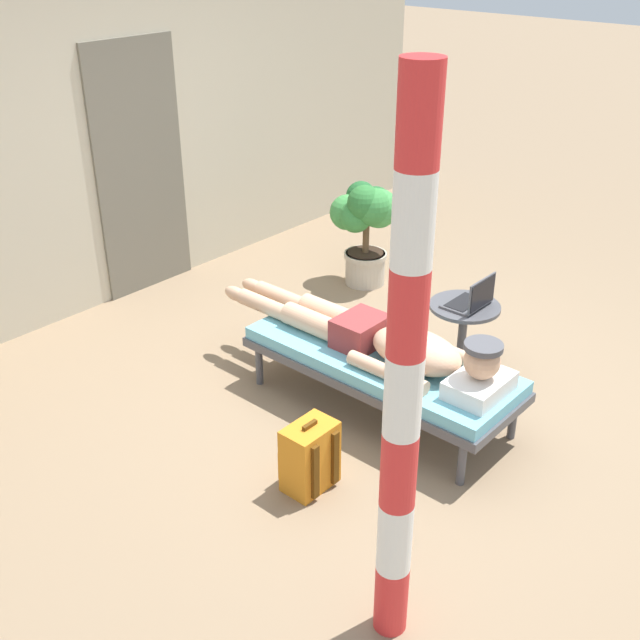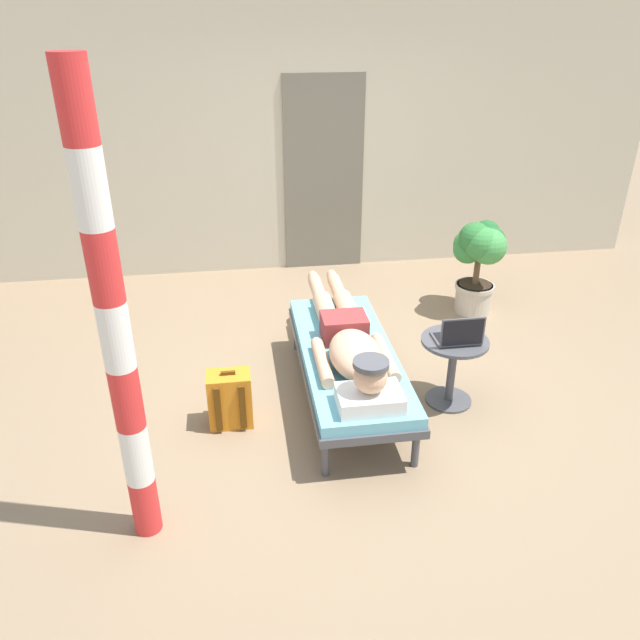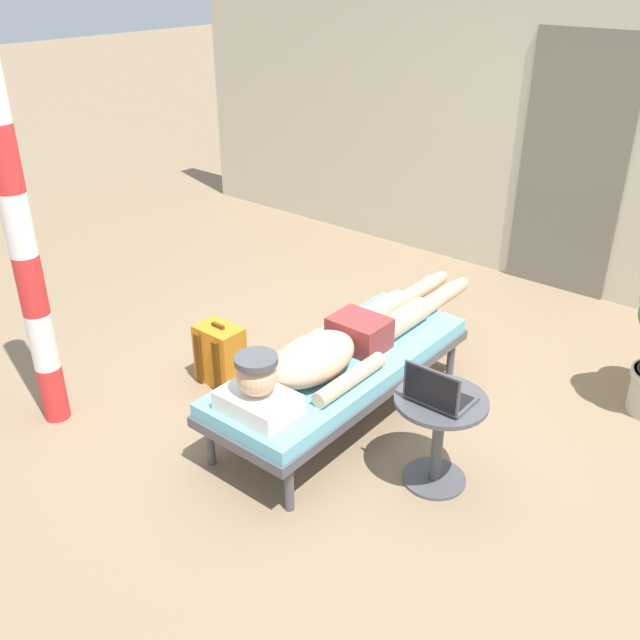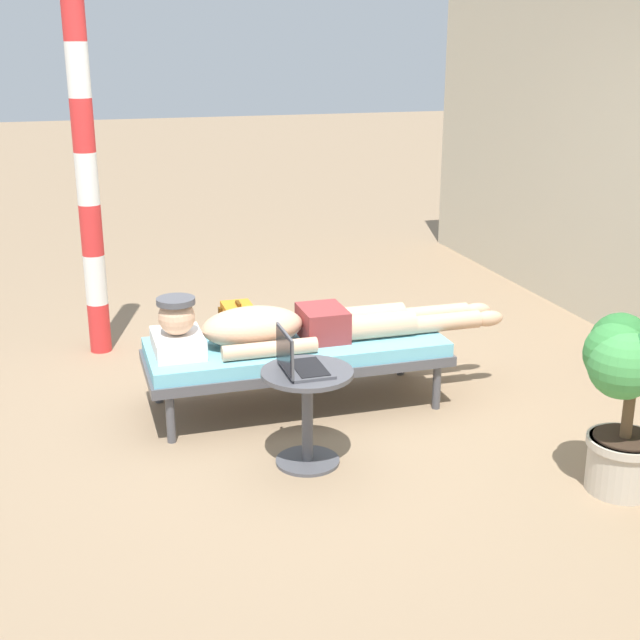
# 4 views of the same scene
# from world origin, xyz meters

# --- Properties ---
(ground_plane) EXTENTS (40.00, 40.00, 0.00)m
(ground_plane) POSITION_xyz_m (0.00, 0.00, 0.00)
(ground_plane) COLOR #8C7256
(lounge_chair) EXTENTS (0.68, 1.80, 0.42)m
(lounge_chair) POSITION_xyz_m (-0.13, -0.10, 0.35)
(lounge_chair) COLOR #4C4C51
(lounge_chair) RESTS_ON ground
(person_reclining) EXTENTS (0.53, 2.17, 0.33)m
(person_reclining) POSITION_xyz_m (-0.13, -0.13, 0.52)
(person_reclining) COLOR white
(person_reclining) RESTS_ON lounge_chair
(side_table) EXTENTS (0.48, 0.48, 0.52)m
(side_table) POSITION_xyz_m (0.61, -0.24, 0.36)
(side_table) COLOR #4C4C51
(side_table) RESTS_ON ground
(laptop) EXTENTS (0.31, 0.24, 0.23)m
(laptop) POSITION_xyz_m (0.61, -0.29, 0.58)
(laptop) COLOR #4C4C51
(laptop) RESTS_ON side_table
(backpack) EXTENTS (0.30, 0.26, 0.42)m
(backpack) POSITION_xyz_m (-0.99, -0.27, 0.20)
(backpack) COLOR orange
(backpack) RESTS_ON ground
(potted_plant) EXTENTS (0.48, 0.60, 0.90)m
(potted_plant) POSITION_xyz_m (1.33, 1.18, 0.59)
(potted_plant) COLOR #BFB29E
(potted_plant) RESTS_ON ground
(porch_post) EXTENTS (0.15, 0.15, 2.48)m
(porch_post) POSITION_xyz_m (-1.47, -1.19, 1.24)
(porch_post) COLOR red
(porch_post) RESTS_ON ground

